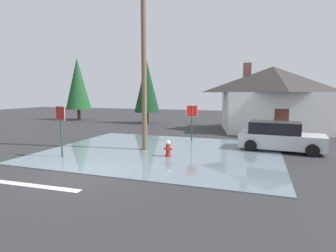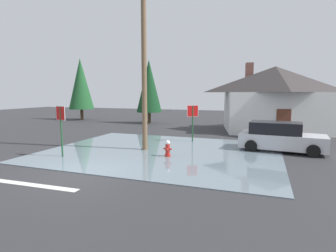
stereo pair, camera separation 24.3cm
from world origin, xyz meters
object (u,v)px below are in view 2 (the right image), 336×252
fire_hydrant (168,149)px  pine_tree_mid_left (149,86)px  stop_sign_far (193,116)px  parked_car (280,137)px  stop_sign_near (61,121)px  pine_tree_tall_left (81,84)px  house (274,98)px  utility_pole (144,55)px

fire_hydrant → pine_tree_mid_left: (-6.87, 13.37, 3.43)m
fire_hydrant → stop_sign_far: 4.63m
parked_car → stop_sign_far: bearing=168.2°
stop_sign_near → stop_sign_far: size_ratio=1.06×
pine_tree_tall_left → pine_tree_mid_left: 8.94m
fire_hydrant → house: (5.14, 11.56, 2.34)m
utility_pole → parked_car: utility_pole is taller
house → parked_car: size_ratio=2.07×
utility_pole → house: utility_pole is taller
parked_car → pine_tree_tall_left: bearing=153.3°
house → pine_tree_tall_left: pine_tree_tall_left is taller
fire_hydrant → parked_car: size_ratio=0.19×
parked_car → pine_tree_tall_left: 23.86m
stop_sign_near → parked_car: size_ratio=0.56×
fire_hydrant → parked_car: parked_car is taller
house → pine_tree_mid_left: 12.19m
stop_sign_near → fire_hydrant: (4.88, 1.80, -1.37)m
house → parked_car: (0.16, -8.20, -1.99)m
fire_hydrant → stop_sign_near: bearing=-159.7°
utility_pole → stop_sign_far: utility_pole is taller
utility_pole → parked_car: size_ratio=2.21×
stop_sign_near → parked_car: stop_sign_near is taller
utility_pole → parked_car: (7.02, 2.28, -4.40)m
stop_sign_near → house: (10.02, 13.36, 0.96)m
utility_pole → parked_car: bearing=18.0°
fire_hydrant → parked_car: bearing=32.4°
parked_car → pine_tree_mid_left: pine_tree_mid_left is taller
stop_sign_near → parked_car: (10.18, 5.16, -1.03)m
fire_hydrant → utility_pole: (-1.73, 1.08, 4.75)m
pine_tree_mid_left → parked_car: bearing=-39.4°
fire_hydrant → house: size_ratio=0.09×
stop_sign_far → stop_sign_near: bearing=-128.6°
pine_tree_mid_left → house: bearing=-8.6°
stop_sign_far → pine_tree_tall_left: 18.70m
pine_tree_mid_left → stop_sign_far: bearing=-52.0°
parked_car → utility_pole: bearing=-162.0°
fire_hydrant → pine_tree_mid_left: pine_tree_mid_left is taller
stop_sign_far → parked_car: size_ratio=0.53×
utility_pole → pine_tree_mid_left: bearing=112.7°
stop_sign_near → house: 16.73m
utility_pole → house: size_ratio=1.07×
stop_sign_far → pine_tree_mid_left: size_ratio=0.36×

